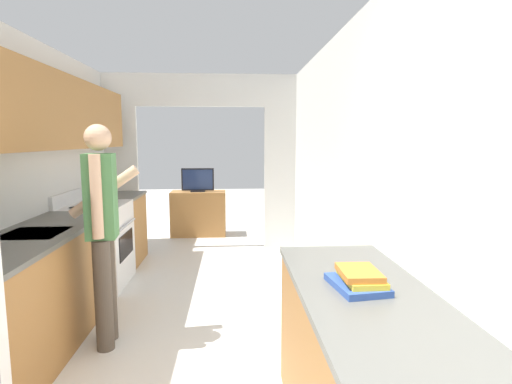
{
  "coord_description": "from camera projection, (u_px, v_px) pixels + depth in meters",
  "views": [
    {
      "loc": [
        0.43,
        -0.91,
        1.58
      ],
      "look_at": [
        0.62,
        2.23,
        1.17
      ],
      "focal_mm": 28.0,
      "sensor_mm": 36.0,
      "label": 1
    }
  ],
  "objects": [
    {
      "name": "television",
      "position": [
        198.0,
        180.0,
        6.54
      ],
      "size": [
        0.53,
        0.16,
        0.39
      ],
      "color": "black",
      "rests_on": "tv_cabinet"
    },
    {
      "name": "wall_far_with_doorway",
      "position": [
        201.0,
        149.0,
        5.68
      ],
      "size": [
        3.1,
        0.06,
        2.5
      ],
      "color": "silver",
      "rests_on": "ground_plane"
    },
    {
      "name": "person",
      "position": [
        102.0,
        229.0,
        3.01
      ],
      "size": [
        0.55,
        0.4,
        1.7
      ],
      "rotation": [
        0.0,
        0.0,
        1.68
      ],
      "color": "#4C4238",
      "rests_on": "ground_plane"
    },
    {
      "name": "wall_left",
      "position": [
        1.0,
        151.0,
        2.99
      ],
      "size": [
        0.38,
        7.22,
        2.5
      ],
      "color": "silver",
      "rests_on": "ground_plane"
    },
    {
      "name": "range_oven",
      "position": [
        97.0,
        244.0,
        4.34
      ],
      "size": [
        0.66,
        0.78,
        1.03
      ],
      "color": "white",
      "rests_on": "ground_plane"
    },
    {
      "name": "wall_right",
      "position": [
        368.0,
        188.0,
        2.79
      ],
      "size": [
        0.06,
        7.22,
        2.5
      ],
      "color": "silver",
      "rests_on": "ground_plane"
    },
    {
      "name": "counter_right",
      "position": [
        363.0,
        379.0,
        1.91
      ],
      "size": [
        0.62,
        1.53,
        0.89
      ],
      "color": "#9E6B38",
      "rests_on": "ground_plane"
    },
    {
      "name": "book_stack",
      "position": [
        359.0,
        280.0,
        1.87
      ],
      "size": [
        0.25,
        0.32,
        0.09
      ],
      "color": "#2D4C99",
      "rests_on": "counter_right"
    },
    {
      "name": "tv_cabinet",
      "position": [
        199.0,
        213.0,
        6.65
      ],
      "size": [
        0.9,
        0.42,
        0.74
      ],
      "color": "#9E6B38",
      "rests_on": "ground_plane"
    },
    {
      "name": "counter_left",
      "position": [
        64.0,
        270.0,
        3.51
      ],
      "size": [
        0.62,
        3.71,
        0.89
      ],
      "color": "#9E6B38",
      "rests_on": "ground_plane"
    }
  ]
}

